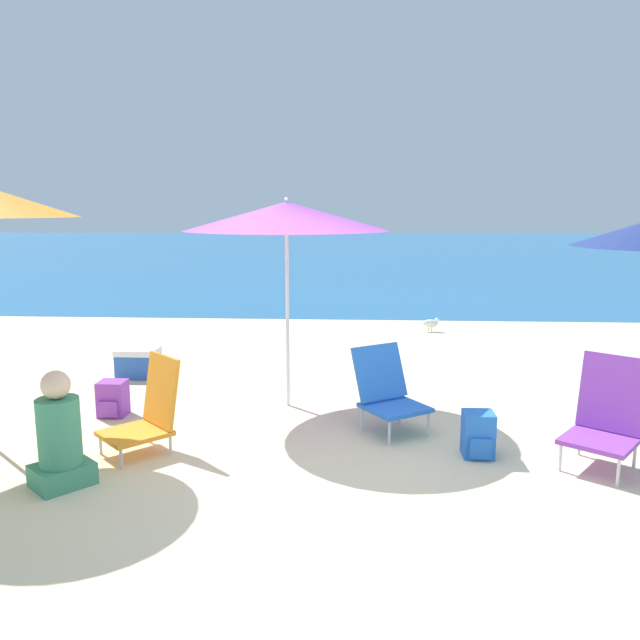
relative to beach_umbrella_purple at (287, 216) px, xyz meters
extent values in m
plane|color=beige|center=(0.68, -1.50, -1.90)|extent=(60.00, 60.00, 0.00)
cube|color=#23669E|center=(0.68, 24.99, -1.89)|extent=(60.00, 40.00, 0.01)
cylinder|color=white|center=(0.00, 0.00, -1.02)|extent=(0.04, 0.04, 1.76)
cone|color=purple|center=(0.00, 0.00, 0.00)|extent=(1.99, 1.99, 0.28)
sphere|color=white|center=(0.00, 0.00, 0.16)|extent=(0.04, 0.04, 0.04)
cylinder|color=silver|center=(-1.38, -1.37, -1.81)|extent=(0.02, 0.02, 0.16)
cylinder|color=silver|center=(-1.11, -1.64, -1.81)|extent=(0.02, 0.02, 0.16)
cylinder|color=silver|center=(-1.09, -1.07, -1.81)|extent=(0.02, 0.02, 0.16)
cylinder|color=silver|center=(-0.81, -1.34, -1.81)|extent=(0.02, 0.02, 0.16)
cube|color=orange|center=(-1.10, -1.35, -1.71)|extent=(0.67, 0.67, 0.04)
cube|color=orange|center=(-0.92, -1.18, -1.40)|extent=(0.41, 0.41, 0.58)
cylinder|color=silver|center=(2.24, -1.48, -1.79)|extent=(0.02, 0.02, 0.22)
cylinder|color=silver|center=(2.57, -1.73, -1.79)|extent=(0.02, 0.02, 0.22)
cylinder|color=silver|center=(2.50, -1.15, -1.79)|extent=(0.02, 0.02, 0.22)
cylinder|color=silver|center=(2.82, -1.40, -1.79)|extent=(0.02, 0.02, 0.22)
cube|color=purple|center=(2.53, -1.44, -1.66)|extent=(0.69, 0.69, 0.04)
cube|color=purple|center=(2.68, -1.25, -1.34)|extent=(0.47, 0.40, 0.60)
cylinder|color=silver|center=(0.97, -1.04, -1.78)|extent=(0.02, 0.02, 0.23)
cylinder|color=silver|center=(1.32, -0.81, -1.78)|extent=(0.02, 0.02, 0.23)
cylinder|color=silver|center=(0.74, -0.71, -1.78)|extent=(0.02, 0.02, 0.23)
cylinder|color=silver|center=(1.09, -0.47, -1.78)|extent=(0.02, 0.02, 0.23)
cube|color=blue|center=(1.03, -0.76, -1.65)|extent=(0.68, 0.68, 0.04)
cube|color=blue|center=(0.90, -0.56, -1.38)|extent=(0.53, 0.45, 0.48)
cube|color=#3F8C66|center=(-1.43, -1.94, -1.82)|extent=(0.50, 0.51, 0.16)
cylinder|color=#3F8C66|center=(-1.43, -1.94, -1.49)|extent=(0.30, 0.30, 0.49)
sphere|color=beige|center=(-1.43, -1.94, -1.15)|extent=(0.20, 0.20, 0.20)
cube|color=purple|center=(-1.65, -0.41, -1.73)|extent=(0.25, 0.23, 0.34)
cube|color=purple|center=(-1.65, -0.53, -1.79)|extent=(0.18, 0.03, 0.15)
cube|color=blue|center=(1.67, -1.21, -1.71)|extent=(0.24, 0.23, 0.37)
cube|color=blue|center=(1.67, -1.34, -1.79)|extent=(0.17, 0.03, 0.16)
cube|color=#2859B2|center=(-1.89, 0.99, -1.76)|extent=(0.46, 0.34, 0.28)
cube|color=white|center=(-1.89, 0.99, -1.59)|extent=(0.47, 0.35, 0.07)
cylinder|color=gold|center=(1.86, 3.97, -1.86)|extent=(0.01, 0.01, 0.07)
cylinder|color=gold|center=(1.91, 3.97, -1.86)|extent=(0.01, 0.01, 0.07)
ellipsoid|color=white|center=(1.89, 3.97, -1.76)|extent=(0.26, 0.11, 0.13)
sphere|color=white|center=(1.99, 3.97, -1.70)|extent=(0.07, 0.07, 0.07)
camera|label=1|loc=(0.67, -6.05, 0.07)|focal=35.00mm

